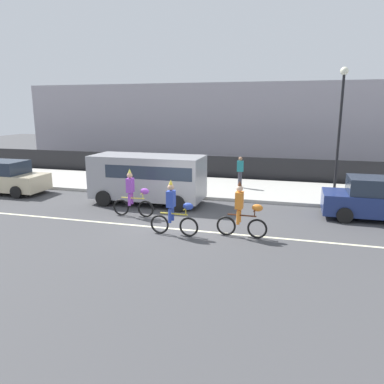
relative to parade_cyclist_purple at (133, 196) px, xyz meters
name	(u,v)px	position (x,y,z in m)	size (l,w,h in m)	color
ground_plane	(176,225)	(1.97, -0.58, -0.84)	(80.00, 80.00, 0.00)	#424244
road_centre_line	(172,229)	(1.97, -1.08, -0.84)	(36.00, 0.14, 0.01)	beige
sidewalk_curb	(214,188)	(1.97, 5.92, -0.77)	(60.00, 5.00, 0.15)	#ADAAA3
fence_line	(224,168)	(1.97, 8.82, -0.14)	(40.00, 0.08, 1.40)	black
building_backdrop	(211,123)	(-0.88, 17.42, 2.15)	(28.00, 8.00, 5.99)	#99939E
parade_cyclist_purple	(133,196)	(0.00, 0.00, 0.00)	(1.72, 0.50, 1.92)	black
parade_cyclist_cobalt	(174,211)	(2.28, -1.70, 0.00)	(1.72, 0.50, 1.92)	black
parade_cyclist_orange	(242,213)	(4.52, -1.27, 0.00)	(1.72, 0.50, 1.92)	black
parked_van_grey	(149,176)	(-0.16, 2.12, 0.44)	(5.00, 2.22, 2.18)	#99999E
parked_car_beige	(6,178)	(-7.97, 2.13, -0.06)	(4.10, 1.92, 1.64)	beige
parked_car_navy	(378,200)	(9.26, 2.19, -0.06)	(4.10, 1.92, 1.64)	navy
street_lamp_post	(341,114)	(7.95, 5.21, 3.15)	(0.36, 0.36, 5.86)	black
pedestrian_onlooker	(240,171)	(3.35, 5.96, 0.17)	(0.32, 0.20, 1.62)	#33333D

